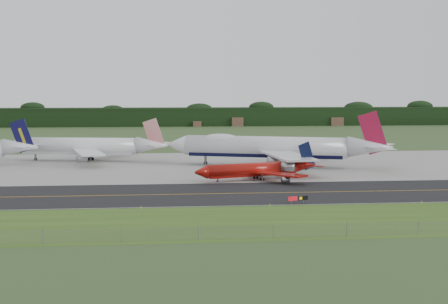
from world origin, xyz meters
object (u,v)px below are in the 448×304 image
jet_star_tail (87,147)px  jet_red_737 (259,170)px  jet_ba_747 (273,147)px  taxiway_sign (298,198)px

jet_star_tail → jet_red_737: bearing=-44.1°
jet_ba_747 → taxiway_sign: bearing=-95.4°
jet_ba_747 → jet_star_tail: (-59.09, 21.21, -1.15)m
jet_ba_747 → jet_star_tail: 62.79m
jet_red_737 → jet_star_tail: jet_star_tail is taller
jet_red_737 → taxiway_sign: bearing=-85.5°
jet_star_tail → taxiway_sign: 99.67m
taxiway_sign → jet_red_737: bearing=94.5°
jet_ba_747 → taxiway_sign: jet_ba_747 is taller
jet_red_737 → taxiway_sign: size_ratio=7.91×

